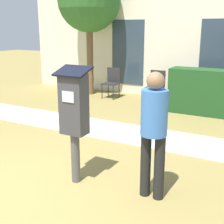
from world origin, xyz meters
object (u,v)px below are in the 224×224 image
object	(u,v)px
person_standing	(154,126)
outdoor_chair_middle	(156,84)
outdoor_chair_left	(112,80)
parking_meter	(74,110)
outdoor_chair_right	(205,89)

from	to	relation	value
person_standing	outdoor_chair_middle	xyz separation A→B (m)	(-1.84, 4.91, -0.40)
person_standing	outdoor_chair_left	size ratio (longest dim) A/B	1.76
parking_meter	outdoor_chair_middle	distance (m)	5.12
parking_meter	outdoor_chair_left	size ratio (longest dim) A/B	1.77
parking_meter	outdoor_chair_right	bearing A→B (deg)	82.96
parking_meter	outdoor_chair_right	xyz separation A→B (m)	(0.61, 4.96, -0.49)
outdoor_chair_middle	outdoor_chair_right	xyz separation A→B (m)	(1.39, -0.08, 0.00)
person_standing	outdoor_chair_left	distance (m)	5.82
person_standing	outdoor_chair_right	bearing A→B (deg)	132.20
parking_meter	person_standing	world-z (taller)	parking_meter
parking_meter	outdoor_chair_right	distance (m)	5.02
outdoor_chair_left	outdoor_chair_right	world-z (taller)	same
outdoor_chair_left	outdoor_chair_middle	bearing A→B (deg)	-10.78
outdoor_chair_middle	person_standing	bearing A→B (deg)	-47.95
parking_meter	outdoor_chair_right	world-z (taller)	parking_meter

